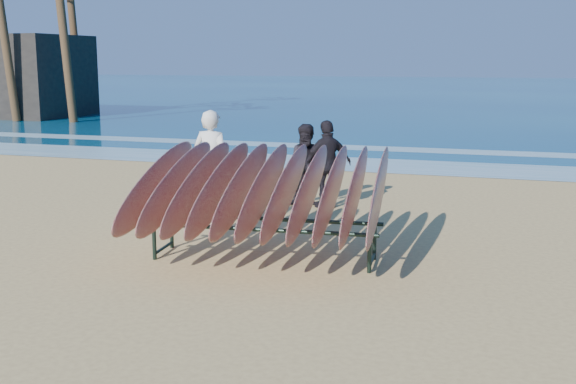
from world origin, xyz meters
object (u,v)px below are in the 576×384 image
object	(u,v)px
surfboard_rack	(264,189)
person_white	(212,163)
person_dark_a	(308,165)
person_dark_b	(328,164)

from	to	relation	value
surfboard_rack	person_white	world-z (taller)	person_white
surfboard_rack	person_dark_a	size ratio (longest dim) A/B	2.25
person_dark_a	person_white	bearing A→B (deg)	-151.27
person_dark_a	person_dark_b	distance (m)	0.41
surfboard_rack	person_dark_b	bearing A→B (deg)	85.59
person_dark_a	person_dark_b	bearing A→B (deg)	-22.73
person_white	person_dark_b	xyz separation A→B (m)	(1.80, 1.18, -0.11)
person_dark_b	person_dark_a	bearing A→B (deg)	-50.61
person_dark_a	person_dark_b	xyz separation A→B (m)	(0.40, -0.07, 0.04)
surfboard_rack	person_dark_b	xyz separation A→B (m)	(-0.07, 3.67, -0.18)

